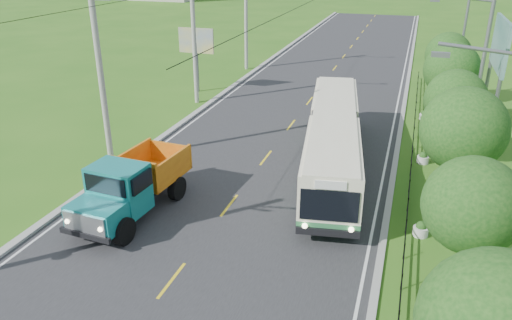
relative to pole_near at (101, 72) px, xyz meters
The scene contains 25 objects.
ground 13.24m from the pole_near, 47.45° to the right, with size 240.00×240.00×0.00m, color #2E6417.
road 14.67m from the pole_near, 53.09° to the left, with size 14.00×120.00×0.02m, color #28282B.
curb_left 12.14m from the pole_near, 84.48° to the left, with size 0.40×120.00×0.15m, color #9E9E99.
curb_right 19.60m from the pole_near, 35.52° to the left, with size 0.30×120.00×0.10m, color #9E9E99.
edge_line_left 12.22m from the pole_near, 81.66° to the left, with size 0.12×120.00×0.00m, color silver.
edge_line_right 19.21m from the pole_near, 36.41° to the left, with size 0.12×120.00×0.00m, color silver.
centre_dash 13.23m from the pole_near, 47.45° to the right, with size 0.12×2.20×0.00m, color yellow.
railing_right 17.68m from the pole_near, 17.09° to the left, with size 0.04×40.00×0.60m, color black.
pole_near is the anchor object (origin of this frame).
pole_mid 12.00m from the pole_near, 90.00° to the left, with size 3.51×0.32×10.00m.
pole_far 24.00m from the pole_near, 90.00° to the left, with size 3.51×0.32×10.00m.
tree_second 19.44m from the pole_near, 20.74° to the right, with size 3.18×3.26×5.30m.
tree_third 18.17m from the pole_near, ahead, with size 3.60×3.62×6.00m.
tree_fourth 18.89m from the pole_near, 15.84° to the left, with size 3.24×3.31×5.40m.
tree_fifth 21.31m from the pole_near, 31.59° to the left, with size 3.48×3.52×5.80m.
tree_back 24.98m from the pole_near, 43.41° to the left, with size 3.30×3.36×5.50m.
streetlight_mid 19.56m from the pole_near, 14.81° to the left, with size 3.02×0.20×9.07m.
streetlight_far 26.80m from the pole_near, 45.14° to the left, with size 3.02×0.20×9.07m.
planter_near 17.79m from the pole_near, 10.09° to the right, with size 0.64×0.64×0.67m.
planter_mid 18.23m from the pole_near, 16.52° to the left, with size 0.64×0.64×0.67m.
planter_far 21.83m from the pole_near, 37.63° to the left, with size 0.64×0.64×0.67m.
billboard_left 15.10m from the pole_near, 94.72° to the left, with size 3.00×0.20×5.20m.
billboard_right 23.32m from the pole_near, 28.14° to the left, with size 0.24×6.00×7.30m.
bus 12.81m from the pole_near, 12.70° to the left, with size 4.88×16.06×3.06m.
dump_truck 7.54m from the pole_near, 48.60° to the right, with size 2.99×6.68×2.73m.
Camera 1 is at (7.49, -13.33, 11.27)m, focal length 35.00 mm.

